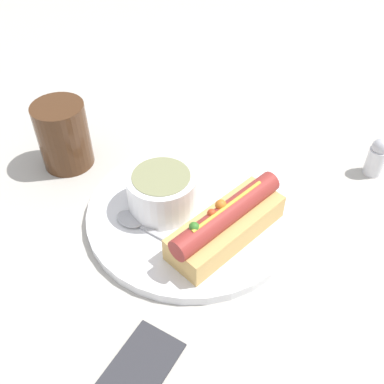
# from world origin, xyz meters

# --- Properties ---
(ground_plane) EXTENTS (4.00, 4.00, 0.00)m
(ground_plane) POSITION_xyz_m (0.00, 0.00, 0.00)
(ground_plane) COLOR #BCB7AD
(dinner_plate) EXTENTS (0.30, 0.30, 0.01)m
(dinner_plate) POSITION_xyz_m (0.00, 0.00, 0.01)
(dinner_plate) COLOR white
(dinner_plate) RESTS_ON ground_plane
(hot_dog) EXTENTS (0.18, 0.08, 0.06)m
(hot_dog) POSITION_xyz_m (-0.01, -0.07, 0.04)
(hot_dog) COLOR #DBAD60
(hot_dog) RESTS_ON dinner_plate
(soup_bowl) EXTENTS (0.10, 0.10, 0.06)m
(soup_bowl) POSITION_xyz_m (-0.02, 0.04, 0.05)
(soup_bowl) COLOR white
(soup_bowl) RESTS_ON dinner_plate
(spoon) EXTENTS (0.03, 0.15, 0.01)m
(spoon) POSITION_xyz_m (-0.07, 0.04, 0.02)
(spoon) COLOR #B7B7BC
(spoon) RESTS_ON dinner_plate
(drinking_glass) EXTENTS (0.08, 0.08, 0.11)m
(drinking_glass) POSITION_xyz_m (-0.03, 0.23, 0.05)
(drinking_glass) COLOR #4C2D19
(drinking_glass) RESTS_ON ground_plane
(napkin) EXTENTS (0.11, 0.07, 0.01)m
(napkin) POSITION_xyz_m (-0.22, -0.09, 0.00)
(napkin) COLOR #333338
(napkin) RESTS_ON ground_plane
(salt_shaker) EXTENTS (0.03, 0.03, 0.06)m
(salt_shaker) POSITION_xyz_m (0.25, -0.17, 0.03)
(salt_shaker) COLOR silver
(salt_shaker) RESTS_ON ground_plane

